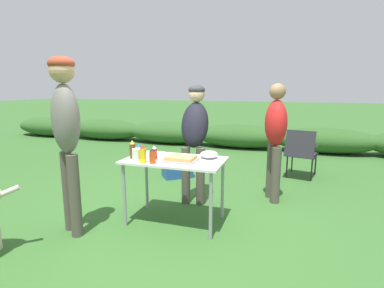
{
  "coord_description": "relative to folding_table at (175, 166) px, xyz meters",
  "views": [
    {
      "loc": [
        1.19,
        -3.0,
        1.53
      ],
      "look_at": [
        0.15,
        0.17,
        0.89
      ],
      "focal_mm": 28.0,
      "sensor_mm": 36.0,
      "label": 1
    }
  ],
  "objects": [
    {
      "name": "folding_table",
      "position": [
        0.0,
        0.0,
        0.0
      ],
      "size": [
        1.1,
        0.64,
        0.74
      ],
      "color": "silver",
      "rests_on": "ground"
    },
    {
      "name": "plate_stack",
      "position": [
        -0.27,
        0.11,
        0.09
      ],
      "size": [
        0.23,
        0.23,
        0.03
      ],
      "primitive_type": "cylinder",
      "color": "white",
      "rests_on": "folding_table"
    },
    {
      "name": "ketchup_bottle",
      "position": [
        -0.22,
        -0.06,
        0.15
      ],
      "size": [
        0.06,
        0.06,
        0.15
      ],
      "color": "red",
      "rests_on": "folding_table"
    },
    {
      "name": "camp_chair_green_behind_table",
      "position": [
        1.4,
        2.26,
        -0.2
      ],
      "size": [
        0.58,
        0.67,
        0.83
      ],
      "rotation": [
        0.0,
        0.0,
        -0.21
      ],
      "color": "#232328",
      "rests_on": "ground"
    },
    {
      "name": "food_tray",
      "position": [
        0.1,
        -0.06,
        0.1
      ],
      "size": [
        0.34,
        0.27,
        0.06
      ],
      "color": "#9E9EA3",
      "rests_on": "folding_table"
    },
    {
      "name": "shrub_hedge",
      "position": [
        0.0,
        4.55,
        -0.37
      ],
      "size": [
        14.4,
        0.9,
        0.59
      ],
      "color": "#2D5623",
      "rests_on": "ground"
    },
    {
      "name": "paper_cup_stack",
      "position": [
        -0.35,
        -0.23,
        0.15
      ],
      "size": [
        0.08,
        0.08,
        0.14
      ],
      "primitive_type": "cylinder",
      "color": "white",
      "rests_on": "folding_table"
    },
    {
      "name": "mustard_bottle",
      "position": [
        -0.26,
        -0.24,
        0.17
      ],
      "size": [
        0.07,
        0.07,
        0.2
      ],
      "color": "yellow",
      "rests_on": "folding_table"
    },
    {
      "name": "ground_plane",
      "position": [
        0.0,
        0.0,
        -0.66
      ],
      "size": [
        60.0,
        60.0,
        0.0
      ],
      "primitive_type": "plane",
      "color": "#336028"
    },
    {
      "name": "standing_person_in_olive_jacket",
      "position": [
        0.01,
        0.7,
        0.31
      ],
      "size": [
        0.4,
        0.5,
        1.55
      ],
      "rotation": [
        0.0,
        0.0,
        0.11
      ],
      "color": "#4C473D",
      "rests_on": "ground"
    },
    {
      "name": "cooler_box",
      "position": [
        -0.61,
        1.65,
        -0.49
      ],
      "size": [
        0.58,
        0.55,
        0.34
      ],
      "rotation": [
        0.0,
        0.0,
        3.81
      ],
      "color": "#234C93",
      "rests_on": "ground"
    },
    {
      "name": "standing_person_in_gray_fleece",
      "position": [
        1.02,
        1.07,
        0.28
      ],
      "size": [
        0.4,
        0.46,
        1.58
      ],
      "rotation": [
        0.0,
        0.0,
        -1.22
      ],
      "color": "#4C473D",
      "rests_on": "ground"
    },
    {
      "name": "mayo_bottle",
      "position": [
        -0.39,
        -0.09,
        0.16
      ],
      "size": [
        0.07,
        0.07,
        0.17
      ],
      "color": "silver",
      "rests_on": "folding_table"
    },
    {
      "name": "standing_person_with_beanie",
      "position": [
        -0.94,
        -0.57,
        0.49
      ],
      "size": [
        0.45,
        0.42,
        1.82
      ],
      "rotation": [
        0.0,
        0.0,
        2.59
      ],
      "color": "#4C473D",
      "rests_on": "ground"
    },
    {
      "name": "mixing_bowl",
      "position": [
        0.35,
        0.18,
        0.12
      ],
      "size": [
        0.2,
        0.2,
        0.08
      ],
      "primitive_type": "ellipsoid",
      "color": "silver",
      "rests_on": "folding_table"
    },
    {
      "name": "hot_sauce_bottle",
      "position": [
        -0.15,
        -0.23,
        0.15
      ],
      "size": [
        0.07,
        0.07,
        0.16
      ],
      "color": "#CC4214",
      "rests_on": "folding_table"
    },
    {
      "name": "beer_bottle",
      "position": [
        -0.46,
        -0.1,
        0.18
      ],
      "size": [
        0.07,
        0.07,
        0.21
      ],
      "color": "brown",
      "rests_on": "folding_table"
    }
  ]
}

